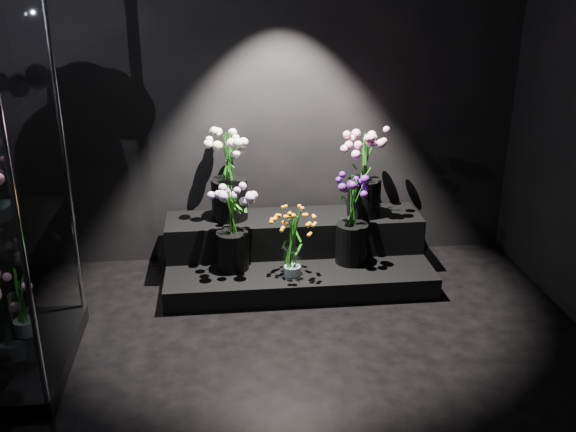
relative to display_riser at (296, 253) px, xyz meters
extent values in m
plane|color=black|center=(-0.18, -1.60, -0.18)|extent=(4.00, 4.00, 0.00)
plane|color=black|center=(-0.18, 0.40, 1.22)|extent=(4.00, 0.00, 4.00)
cube|color=black|center=(0.00, -0.10, -0.10)|extent=(2.00, 0.89, 0.17)
cube|color=black|center=(0.00, 0.12, 0.12)|extent=(2.00, 0.44, 0.28)
cube|color=black|center=(-1.83, -1.07, -0.13)|extent=(0.65, 1.08, 0.11)
cylinder|color=white|center=(-0.07, -0.35, 0.08)|extent=(0.13, 0.13, 0.20)
cylinder|color=black|center=(-0.50, -0.19, 0.13)|extent=(0.24, 0.24, 0.29)
cylinder|color=black|center=(0.40, -0.17, 0.14)|extent=(0.24, 0.24, 0.31)
cylinder|color=black|center=(-0.50, 0.15, 0.42)|extent=(0.28, 0.28, 0.31)
cylinder|color=black|center=(0.55, 0.10, 0.41)|extent=(0.26, 0.26, 0.29)
cylinder|color=white|center=(-1.82, -0.87, 0.06)|extent=(0.15, 0.15, 0.28)
camera|label=1|loc=(-0.56, -4.54, 2.09)|focal=40.00mm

